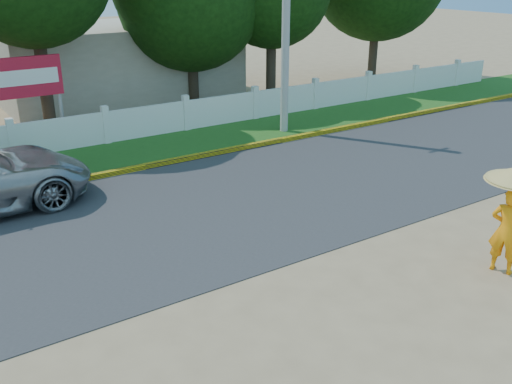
# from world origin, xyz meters

# --- Properties ---
(ground) EXTENTS (120.00, 120.00, 0.00)m
(ground) POSITION_xyz_m (0.00, 0.00, 0.00)
(ground) COLOR #9E8460
(ground) RESTS_ON ground
(road) EXTENTS (60.00, 7.00, 0.02)m
(road) POSITION_xyz_m (0.00, 4.50, 0.01)
(road) COLOR #38383A
(road) RESTS_ON ground
(grass_verge) EXTENTS (60.00, 3.50, 0.03)m
(grass_verge) POSITION_xyz_m (0.00, 9.75, 0.01)
(grass_verge) COLOR #2D601E
(grass_verge) RESTS_ON ground
(curb) EXTENTS (40.00, 0.18, 0.16)m
(curb) POSITION_xyz_m (0.00, 8.05, 0.08)
(curb) COLOR yellow
(curb) RESTS_ON ground
(fence) EXTENTS (40.00, 0.10, 1.10)m
(fence) POSITION_xyz_m (0.00, 11.20, 0.55)
(fence) COLOR silver
(fence) RESTS_ON ground
(building_near) EXTENTS (10.00, 6.00, 3.20)m
(building_near) POSITION_xyz_m (3.00, 18.00, 1.60)
(building_near) COLOR #B7AD99
(building_near) RESTS_ON ground
(utility_pole) EXTENTS (0.28, 0.28, 8.47)m
(utility_pole) POSITION_xyz_m (5.90, 9.13, 4.23)
(utility_pole) COLOR #9A9A98
(utility_pole) RESTS_ON ground
(monk_with_parasol) EXTENTS (1.20, 1.20, 2.19)m
(monk_with_parasol) POSITION_xyz_m (3.55, -1.48, 1.43)
(monk_with_parasol) COLOR orange
(monk_with_parasol) RESTS_ON ground
(billboard) EXTENTS (2.50, 0.13, 2.95)m
(billboard) POSITION_xyz_m (-2.22, 12.30, 2.14)
(billboard) COLOR gray
(billboard) RESTS_ON ground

